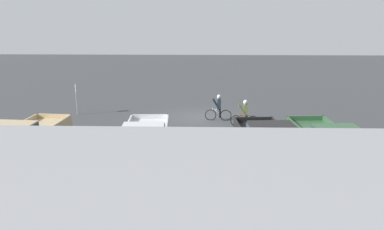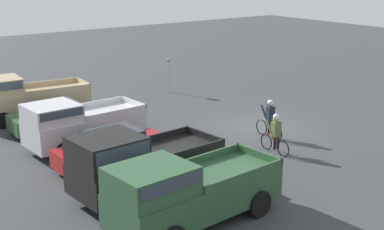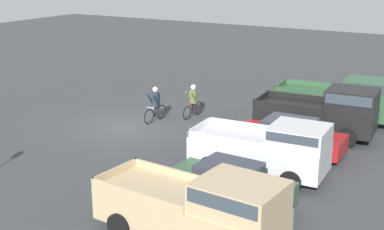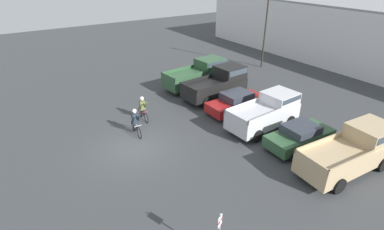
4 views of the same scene
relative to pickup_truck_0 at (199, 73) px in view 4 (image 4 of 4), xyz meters
name	(u,v)px [view 4 (image 4 of 4)]	position (x,y,z in m)	size (l,w,h in m)	color
ground_plane	(135,148)	(6.04, -8.78, -1.17)	(80.00, 80.00, 0.00)	#383A3D
pickup_truck_0	(199,73)	(0.00, 0.00, 0.00)	(2.58, 5.74, 2.25)	#2D5133
pickup_truck_1	(219,82)	(2.80, 0.02, 0.04)	(2.60, 5.43, 2.35)	black
sedan_0	(236,102)	(5.64, -0.65, -0.44)	(2.02, 4.53, 1.48)	maroon
pickup_truck_2	(267,111)	(8.42, -0.47, -0.06)	(2.47, 5.11, 2.13)	silver
sedan_1	(300,136)	(11.24, -0.66, -0.46)	(2.09, 4.27, 1.42)	#2D5133
pickup_truck_3	(353,149)	(14.07, -0.10, -0.01)	(2.53, 5.68, 2.26)	tan
cyclist_0	(135,122)	(4.65, -8.04, -0.29)	(1.77, 0.48, 1.78)	black
cyclist_1	(143,108)	(3.04, -6.80, -0.29)	(1.77, 0.48, 1.73)	black
lamppost	(266,24)	(-0.86, 8.49, 3.15)	(0.36, 0.36, 7.45)	#2D2823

